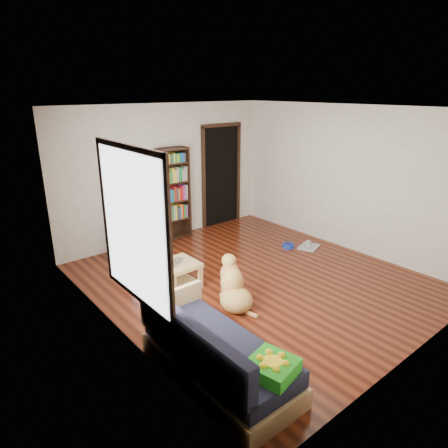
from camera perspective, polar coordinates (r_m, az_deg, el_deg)
ground at (r=6.38m, az=4.27°, el=-7.83°), size 5.00×5.00×0.00m
ceiling at (r=5.70m, az=4.93°, el=16.20°), size 5.00×5.00×0.00m
wall_back at (r=7.85m, az=-8.24°, el=7.23°), size 4.50×0.00×4.50m
wall_front at (r=4.55m, az=26.93°, el=-3.34°), size 4.50×0.00×4.50m
wall_left at (r=4.70m, az=-15.65°, el=-1.24°), size 0.00×5.00×5.00m
wall_right at (r=7.60m, az=17.00°, el=6.22°), size 0.00×5.00×5.00m
green_cushion at (r=3.83m, az=6.89°, el=-19.65°), size 0.48×0.48×0.13m
laptop at (r=5.96m, az=-6.44°, el=-5.49°), size 0.37×0.34×0.02m
dog_bowl at (r=7.63m, az=9.17°, el=-3.06°), size 0.22×0.22×0.08m
grey_rag at (r=7.71m, az=12.04°, el=-3.21°), size 0.48×0.43×0.03m
window at (r=4.21m, az=-12.87°, el=-0.47°), size 0.03×1.46×1.70m
doorway at (r=8.63m, az=-0.40°, el=7.25°), size 1.03×0.05×2.19m
tv_stand at (r=7.50m, az=-12.73°, el=-1.80°), size 0.90×0.45×0.50m
crt_tv at (r=7.37m, az=-13.07°, el=1.70°), size 0.55×0.52×0.58m
bookshelf at (r=7.81m, az=-7.22°, el=4.96°), size 0.60×0.30×1.80m
sofa at (r=4.30m, az=-1.41°, el=-18.35°), size 0.80×1.80×0.80m
coffee_table at (r=6.04m, az=-6.55°, el=-6.54°), size 0.55×0.55×0.40m
dog at (r=5.54m, az=1.35°, el=-9.10°), size 0.59×0.86×0.71m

